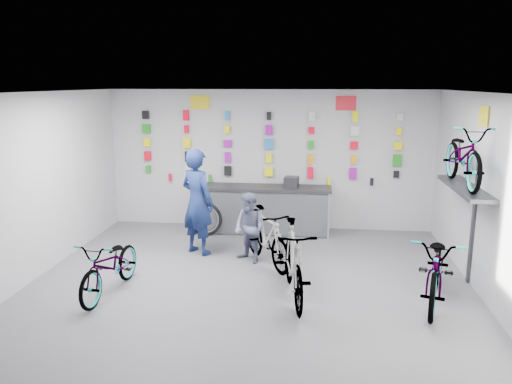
# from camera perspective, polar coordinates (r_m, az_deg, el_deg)

# --- Properties ---
(floor) EXTENTS (8.00, 8.00, 0.00)m
(floor) POSITION_cam_1_polar(r_m,az_deg,el_deg) (7.44, -1.50, -12.58)
(floor) COLOR #4F4F54
(floor) RESTS_ON ground
(ceiling) EXTENTS (8.00, 8.00, 0.00)m
(ceiling) POSITION_cam_1_polar(r_m,az_deg,el_deg) (6.74, -1.64, 11.19)
(ceiling) COLOR white
(ceiling) RESTS_ON wall_back
(wall_back) EXTENTS (7.00, 0.00, 7.00)m
(wall_back) POSITION_cam_1_polar(r_m,az_deg,el_deg) (10.84, 1.50, 3.70)
(wall_back) COLOR #BCBCBE
(wall_back) RESTS_ON floor
(wall_front) EXTENTS (7.00, 0.00, 7.00)m
(wall_front) POSITION_cam_1_polar(r_m,az_deg,el_deg) (3.29, -12.23, -17.92)
(wall_front) COLOR #BCBCBE
(wall_front) RESTS_ON floor
(wall_left) EXTENTS (0.00, 8.00, 8.00)m
(wall_left) POSITION_cam_1_polar(r_m,az_deg,el_deg) (8.21, -26.53, -0.47)
(wall_left) COLOR #BCBCBE
(wall_left) RESTS_ON floor
(wall_right) EXTENTS (0.00, 8.00, 8.00)m
(wall_right) POSITION_cam_1_polar(r_m,az_deg,el_deg) (7.32, 26.70, -1.92)
(wall_right) COLOR #BCBCBE
(wall_right) RESTS_ON floor
(counter) EXTENTS (2.70, 0.66, 1.00)m
(counter) POSITION_cam_1_polar(r_m,az_deg,el_deg) (10.60, 1.24, -2.10)
(counter) COLOR black
(counter) RESTS_ON floor
(merch_wall) EXTENTS (5.57, 0.08, 1.56)m
(merch_wall) POSITION_cam_1_polar(r_m,az_deg,el_deg) (10.73, 1.44, 5.07)
(merch_wall) COLOR #1F841C
(merch_wall) RESTS_ON wall_back
(wall_bracket) EXTENTS (0.39, 1.90, 2.00)m
(wall_bracket) POSITION_cam_1_polar(r_m,az_deg,el_deg) (8.38, 22.86, -0.13)
(wall_bracket) COLOR #333338
(wall_bracket) RESTS_ON wall_right
(sign_left) EXTENTS (0.42, 0.02, 0.30)m
(sign_left) POSITION_cam_1_polar(r_m,az_deg,el_deg) (10.95, -6.44, 10.13)
(sign_left) COLOR yellow
(sign_left) RESTS_ON wall_back
(sign_right) EXTENTS (0.42, 0.02, 0.30)m
(sign_right) POSITION_cam_1_polar(r_m,az_deg,el_deg) (10.68, 10.24, 9.96)
(sign_right) COLOR red
(sign_right) RESTS_ON wall_back
(sign_side) EXTENTS (0.02, 0.40, 0.30)m
(sign_side) POSITION_cam_1_polar(r_m,az_deg,el_deg) (8.27, 24.58, 7.89)
(sign_side) COLOR yellow
(sign_side) RESTS_ON wall_right
(bike_left) EXTENTS (0.75, 1.74, 0.89)m
(bike_left) POSITION_cam_1_polar(r_m,az_deg,el_deg) (7.90, -16.29, -8.07)
(bike_left) COLOR gray
(bike_left) RESTS_ON floor
(bike_center) EXTENTS (0.84, 1.97, 1.15)m
(bike_center) POSITION_cam_1_polar(r_m,az_deg,el_deg) (7.39, 4.31, -7.97)
(bike_center) COLOR gray
(bike_center) RESTS_ON floor
(bike_right) EXTENTS (1.22, 2.15, 1.07)m
(bike_right) POSITION_cam_1_polar(r_m,az_deg,el_deg) (7.73, 20.03, -8.12)
(bike_right) COLOR gray
(bike_right) RESTS_ON floor
(bike_service) EXTENTS (1.28, 1.70, 1.02)m
(bike_service) POSITION_cam_1_polar(r_m,az_deg,el_deg) (8.72, 1.25, -5.16)
(bike_service) COLOR gray
(bike_service) RESTS_ON floor
(bike_wall) EXTENTS (0.63, 1.80, 0.95)m
(bike_wall) POSITION_cam_1_polar(r_m,az_deg,el_deg) (8.26, 22.69, 3.87)
(bike_wall) COLOR gray
(bike_wall) RESTS_ON wall_bracket
(clerk) EXTENTS (0.86, 0.78, 1.97)m
(clerk) POSITION_cam_1_polar(r_m,az_deg,el_deg) (9.26, -6.71, -1.13)
(clerk) COLOR navy
(clerk) RESTS_ON floor
(customer) EXTENTS (0.77, 0.76, 1.26)m
(customer) POSITION_cam_1_polar(r_m,az_deg,el_deg) (8.84, -0.78, -4.12)
(customer) COLOR slate
(customer) RESTS_ON floor
(spare_wheel) EXTENTS (0.71, 0.24, 0.70)m
(spare_wheel) POSITION_cam_1_polar(r_m,az_deg,el_deg) (10.47, -5.80, -3.14)
(spare_wheel) COLOR black
(spare_wheel) RESTS_ON floor
(register) EXTENTS (0.32, 0.33, 0.22)m
(register) POSITION_cam_1_polar(r_m,az_deg,el_deg) (10.43, 4.08, 1.15)
(register) COLOR black
(register) RESTS_ON counter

